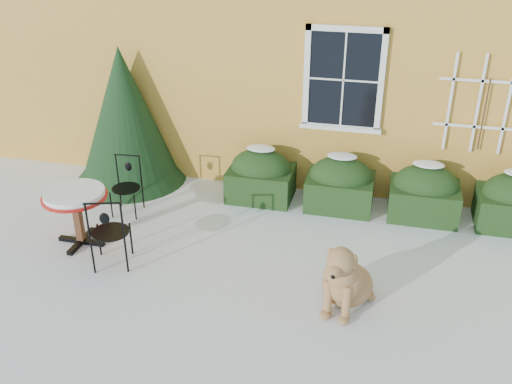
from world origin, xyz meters
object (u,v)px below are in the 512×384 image
(patio_chair_near, at_px, (109,232))
(patio_chair_far, at_px, (127,185))
(evergreen_shrub, at_px, (126,129))
(bistro_table, at_px, (75,200))
(dog, at_px, (344,280))

(patio_chair_near, height_order, patio_chair_far, patio_chair_near)
(evergreen_shrub, height_order, patio_chair_far, evergreen_shrub)
(evergreen_shrub, xyz_separation_m, bistro_table, (0.22, -2.16, -0.25))
(evergreen_shrub, height_order, bistro_table, evergreen_shrub)
(patio_chair_far, xyz_separation_m, dog, (3.56, -1.60, -0.07))
(bistro_table, distance_m, patio_chair_near, 0.83)
(bistro_table, distance_m, patio_chair_far, 1.10)
(evergreen_shrub, bearing_deg, dog, -33.95)
(evergreen_shrub, distance_m, dog, 4.90)
(evergreen_shrub, distance_m, patio_chair_near, 2.76)
(bistro_table, xyz_separation_m, patio_chair_far, (0.26, 1.04, -0.24))
(evergreen_shrub, height_order, dog, evergreen_shrub)
(patio_chair_far, bearing_deg, dog, -29.70)
(patio_chair_far, relative_size, dog, 0.89)
(evergreen_shrub, xyz_separation_m, dog, (4.04, -2.72, -0.56))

